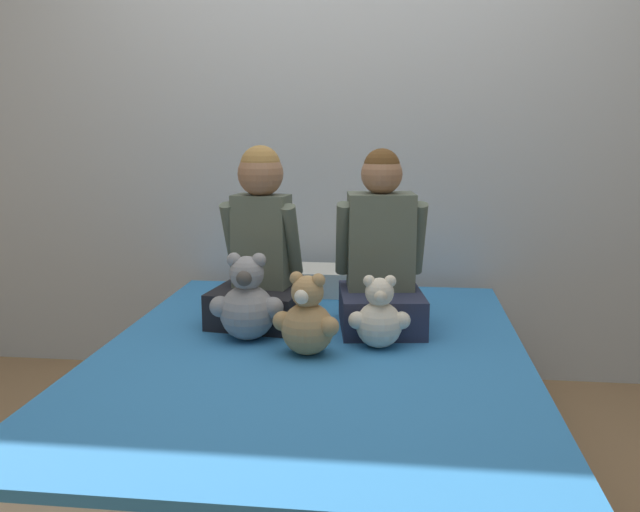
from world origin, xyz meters
TOP-DOWN VIEW (x-y plane):
  - ground_plane at (0.00, 0.00)m, footprint 14.00×14.00m
  - wall_behind_bed at (0.00, 1.09)m, footprint 8.00×0.06m
  - bed at (0.00, 0.00)m, footprint 1.46×1.94m
  - child_on_left at (-0.24, 0.31)m, footprint 0.37×0.34m
  - child_on_right at (0.22, 0.32)m, footprint 0.36×0.40m
  - teddy_bear_held_by_left_child at (-0.24, 0.09)m, footprint 0.26×0.20m
  - teddy_bear_held_by_right_child at (0.22, 0.06)m, footprint 0.21×0.16m
  - teddy_bear_between_children at (-0.01, -0.04)m, footprint 0.23×0.18m
  - pillow_at_headboard at (0.00, 0.81)m, footprint 0.58×0.26m

SIDE VIEW (x-z plane):
  - ground_plane at x=0.00m, z-range 0.00..0.00m
  - bed at x=0.00m, z-range 0.00..0.47m
  - pillow_at_headboard at x=0.00m, z-range 0.47..0.58m
  - teddy_bear_held_by_right_child at x=0.22m, z-range 0.45..0.71m
  - teddy_bear_between_children at x=-0.01m, z-range 0.45..0.73m
  - teddy_bear_held_by_left_child at x=-0.24m, z-range 0.45..0.76m
  - child_on_right at x=0.22m, z-range 0.40..1.07m
  - child_on_left at x=-0.24m, z-range 0.42..1.09m
  - wall_behind_bed at x=0.00m, z-range 0.00..2.50m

